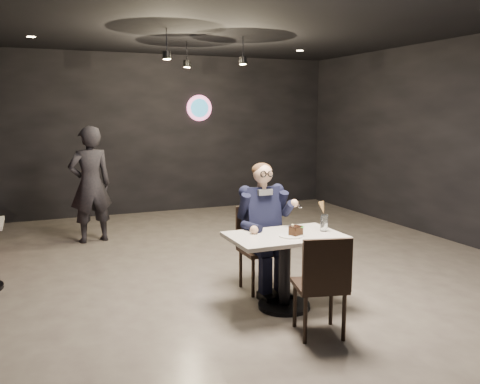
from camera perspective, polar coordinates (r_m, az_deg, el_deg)
name	(u,v)px	position (r m, az deg, el deg)	size (l,w,h in m)	color
floor	(256,281)	(5.95, 1.76, -9.98)	(9.00, 9.00, 0.00)	gray
wall_sign	(199,108)	(10.09, -4.60, 9.38)	(0.50, 0.06, 0.50)	pink
pendant_lights	(199,44)	(7.55, -4.65, 16.18)	(1.40, 1.20, 0.36)	black
main_table	(284,271)	(5.10, 5.02, -8.86)	(1.10, 0.70, 0.75)	white
chair_far	(261,249)	(5.55, 2.39, -6.43)	(0.42, 0.46, 0.92)	black
chair_near	(319,284)	(4.54, 8.90, -10.12)	(0.42, 0.46, 0.92)	black
seated_man	(261,226)	(5.49, 2.41, -3.82)	(0.60, 0.80, 1.44)	black
dessert_plate	(291,236)	(4.93, 5.75, -4.91)	(0.24, 0.24, 0.01)	white
cake_slice	(296,231)	(4.93, 6.28, -4.36)	(0.11, 0.09, 0.08)	black
mint_leaf	(302,227)	(4.93, 6.99, -3.92)	(0.06, 0.04, 0.01)	green
sundae_glass	(324,223)	(5.17, 9.41, -3.45)	(0.07, 0.07, 0.17)	silver
wafer_cone	(322,208)	(5.12, 9.24, -1.73)	(0.06, 0.06, 0.13)	tan
passerby	(90,185)	(7.84, -16.45, 0.80)	(0.63, 0.41, 1.73)	black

